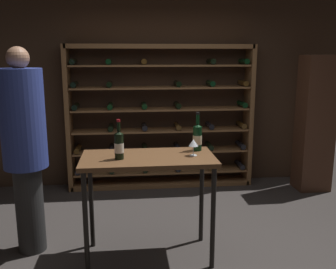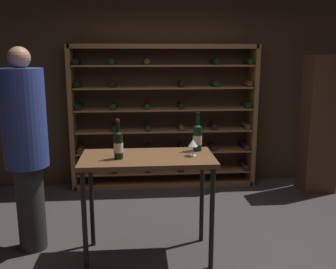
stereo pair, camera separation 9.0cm
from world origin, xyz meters
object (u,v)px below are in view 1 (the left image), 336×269
object	(u,v)px
wine_rack	(161,118)
person_guest_khaki	(25,142)
wine_bottle_red_label	(119,145)
wine_bottle_green_slim	(197,137)
wine_glass_stemmed_right	(193,143)
tasting_table	(148,169)
display_cabinet	(315,124)

from	to	relation	value
wine_rack	person_guest_khaki	world-z (taller)	wine_rack
wine_bottle_red_label	wine_bottle_green_slim	bearing A→B (deg)	17.07
person_guest_khaki	wine_bottle_green_slim	size ratio (longest dim) A/B	5.30
wine_bottle_green_slim	wine_glass_stemmed_right	bearing A→B (deg)	-110.94
tasting_table	wine_glass_stemmed_right	bearing A→B (deg)	-2.01
wine_rack	display_cabinet	distance (m)	2.13
wine_rack	wine_bottle_green_slim	xyz separation A→B (m)	(0.18, -1.80, 0.12)
person_guest_khaki	wine_glass_stemmed_right	size ratio (longest dim) A/B	12.93
person_guest_khaki	display_cabinet	world-z (taller)	person_guest_khaki
wine_bottle_green_slim	wine_glass_stemmed_right	size ratio (longest dim) A/B	2.44
wine_rack	tasting_table	xyz separation A→B (m)	(-0.30, -1.97, -0.13)
display_cabinet	wine_bottle_green_slim	world-z (taller)	display_cabinet
tasting_table	wine_bottle_green_slim	world-z (taller)	wine_bottle_green_slim
wine_bottle_red_label	wine_glass_stemmed_right	world-z (taller)	wine_bottle_red_label
tasting_table	display_cabinet	bearing A→B (deg)	33.80
wine_rack	wine_glass_stemmed_right	bearing A→B (deg)	-86.82
person_guest_khaki	wine_rack	bearing A→B (deg)	119.80
wine_rack	wine_bottle_red_label	xyz separation A→B (m)	(-0.55, -2.03, 0.11)
tasting_table	wine_bottle_green_slim	bearing A→B (deg)	19.41
tasting_table	wine_bottle_red_label	bearing A→B (deg)	-167.48
display_cabinet	wine_glass_stemmed_right	xyz separation A→B (m)	(-1.98, -1.61, 0.16)
person_guest_khaki	wine_bottle_green_slim	bearing A→B (deg)	66.38
tasting_table	wine_bottle_green_slim	size ratio (longest dim) A/B	3.25
person_guest_khaki	tasting_table	bearing A→B (deg)	56.79
wine_bottle_red_label	wine_glass_stemmed_right	bearing A→B (deg)	3.65
wine_bottle_red_label	wine_glass_stemmed_right	xyz separation A→B (m)	(0.66, 0.04, -0.01)
wine_rack	person_guest_khaki	distance (m)	2.23
wine_bottle_red_label	person_guest_khaki	bearing A→B (deg)	160.62
display_cabinet	wine_bottle_green_slim	xyz separation A→B (m)	(-1.92, -1.43, 0.17)
person_guest_khaki	wine_bottle_red_label	xyz separation A→B (m)	(0.87, -0.31, 0.02)
wine_bottle_green_slim	wine_bottle_red_label	distance (m)	0.76
person_guest_khaki	wine_glass_stemmed_right	world-z (taller)	person_guest_khaki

